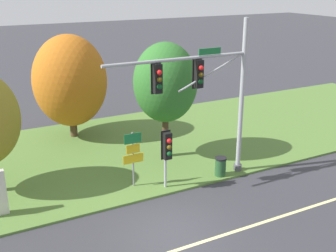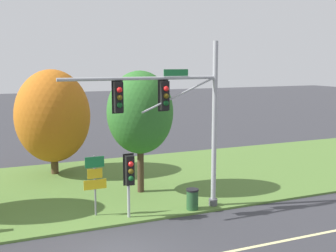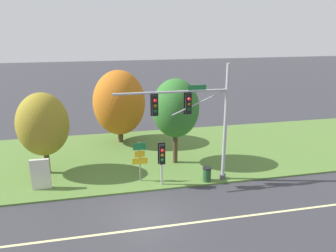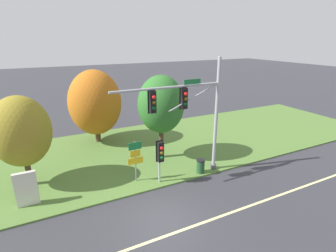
% 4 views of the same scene
% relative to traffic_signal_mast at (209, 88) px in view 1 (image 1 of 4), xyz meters
% --- Properties ---
extents(ground_plane, '(160.00, 160.00, 0.00)m').
position_rel_traffic_signal_mast_xyz_m(ground_plane, '(-3.48, -3.03, -4.50)').
color(ground_plane, '#333338').
extents(lane_stripe, '(36.00, 0.16, 0.01)m').
position_rel_traffic_signal_mast_xyz_m(lane_stripe, '(-3.48, -4.23, -4.50)').
color(lane_stripe, beige).
rests_on(lane_stripe, ground).
extents(grass_verge, '(48.00, 11.50, 0.10)m').
position_rel_traffic_signal_mast_xyz_m(grass_verge, '(-3.48, 5.22, -4.45)').
color(grass_verge, '#517533').
rests_on(grass_verge, ground).
extents(traffic_signal_mast, '(6.97, 0.49, 7.38)m').
position_rel_traffic_signal_mast_xyz_m(traffic_signal_mast, '(0.00, 0.00, 0.00)').
color(traffic_signal_mast, '#9EA0A5').
rests_on(traffic_signal_mast, grass_verge).
extents(pedestrian_signal_near_kerb, '(0.46, 0.55, 2.75)m').
position_rel_traffic_signal_mast_xyz_m(pedestrian_signal_near_kerb, '(-2.17, -0.11, -2.46)').
color(pedestrian_signal_near_kerb, '#9EA0A5').
rests_on(pedestrian_signal_near_kerb, grass_verge).
extents(route_sign_post, '(0.97, 0.08, 2.61)m').
position_rel_traffic_signal_mast_xyz_m(route_sign_post, '(-3.40, 0.81, -2.76)').
color(route_sign_post, slate).
rests_on(route_sign_post, grass_verge).
extents(tree_left_of_mast, '(4.27, 4.27, 6.07)m').
position_rel_traffic_signal_mast_xyz_m(tree_left_of_mast, '(-4.05, 8.45, -1.01)').
color(tree_left_of_mast, '#4C3823').
rests_on(tree_left_of_mast, grass_verge).
extents(tree_behind_signpost, '(3.26, 3.26, 6.07)m').
position_rel_traffic_signal_mast_xyz_m(tree_behind_signpost, '(-0.55, 3.19, -0.39)').
color(tree_behind_signpost, '#423021').
rests_on(tree_behind_signpost, grass_verge).
extents(trash_bin, '(0.56, 0.56, 0.93)m').
position_rel_traffic_signal_mast_xyz_m(trash_bin, '(0.72, -0.11, -3.93)').
color(trash_bin, '#234C28').
rests_on(trash_bin, grass_verge).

